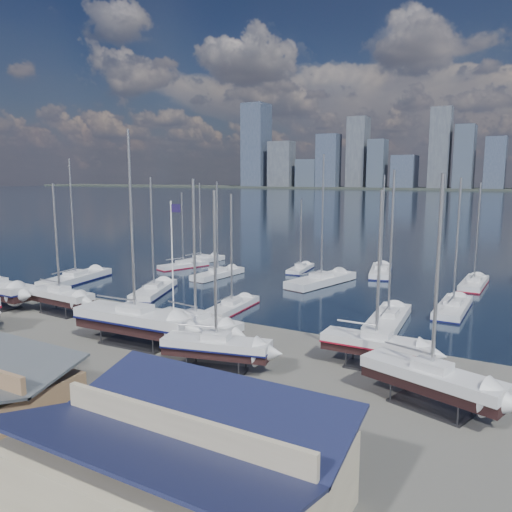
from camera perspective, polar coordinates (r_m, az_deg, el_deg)
The scene contains 27 objects.
ground at distance 44.78m, azimuth -12.24°, elevation -9.92°, with size 1400.00×1400.00×0.00m, color #605E59.
water at distance 342.90m, azimuth 24.84°, elevation 5.76°, with size 1400.00×600.00×0.40m, color #1A2A3E.
far_shore at distance 602.22m, azimuth 26.99°, elevation 6.78°, with size 1400.00×80.00×2.20m, color #2D332D.
skyline at distance 596.78m, azimuth 26.46°, elevation 10.46°, with size 639.14×43.80×107.69m.
shed_blue at distance 23.16m, azimuth -8.86°, elevation -22.16°, with size 13.65×9.45×4.71m.
sailboat_cradle_2 at distance 56.69m, azimuth -21.50°, elevation -4.27°, with size 8.41×2.71×13.75m.
sailboat_cradle_3 at distance 44.57m, azimuth -13.62°, elevation -7.11°, with size 11.54×3.73×18.24m.
sailboat_cradle_4 at distance 43.25m, azimuth -6.89°, elevation -7.69°, with size 8.86×3.42×14.24m.
sailboat_cradle_5 at distance 37.74m, azimuth -4.57°, elevation -10.25°, with size 8.50×4.17×13.44m.
sailboat_cradle_6 at distance 39.10m, azimuth 13.56°, elevation -9.78°, with size 8.23×2.38×13.47m.
sailboat_cradle_7 at distance 33.70m, azimuth 19.40°, elevation -13.04°, with size 9.21×4.98×14.59m.
sailboat_moored_0 at distance 73.23m, azimuth -19.88°, elevation -2.60°, with size 5.15×12.15×17.60m.
sailboat_moored_1 at distance 80.42m, azimuth -8.31°, elevation -1.15°, with size 5.00×8.67×12.52m.
sailboat_moored_2 at distance 84.78m, azimuth -6.33°, elevation -0.58°, with size 4.11×9.60×14.03m.
sailboat_moored_3 at distance 63.29m, azimuth -11.57°, elevation -4.01°, with size 6.21×10.42×15.06m.
sailboat_moored_4 at distance 72.47m, azimuth -4.38°, elevation -2.19°, with size 3.44×9.70×14.36m.
sailboat_moored_5 at distance 77.21m, azimuth 5.11°, elevation -1.52°, with size 3.01×7.95×11.59m.
sailboat_moored_6 at distance 54.53m, azimuth -2.76°, elevation -5.94°, with size 3.01×8.96×13.19m.
sailboat_moored_7 at distance 67.97m, azimuth 7.46°, elevation -2.99°, with size 6.16×12.43×18.09m.
sailboat_moored_8 at distance 76.54m, azimuth 14.08°, elevation -1.85°, with size 5.07×10.67×15.38m.
sailboat_moored_9 at distance 51.20m, azimuth 14.85°, elevation -7.22°, with size 3.68×10.62×15.76m.
sailboat_moored_10 at distance 57.92m, azimuth 21.58°, elevation -5.68°, with size 2.89×10.04×14.97m.
sailboat_moored_11 at distance 72.08m, azimuth 23.63°, elevation -3.01°, with size 2.93×9.64×14.32m.
car_b at distance 38.27m, azimuth -24.96°, elevation -12.62°, with size 1.71×4.90×1.62m, color gray.
car_c at distance 40.27m, azimuth -23.79°, elevation -11.49°, with size 2.61×5.67×1.58m, color gray.
car_d at distance 31.25m, azimuth -3.62°, elevation -16.96°, with size 1.94×4.76×1.38m, color gray.
flagpole at distance 44.85m, azimuth -9.46°, elevation -0.43°, with size 1.09×0.12×12.31m.
Camera 1 is at (28.51, -41.40, 14.37)m, focal length 35.00 mm.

